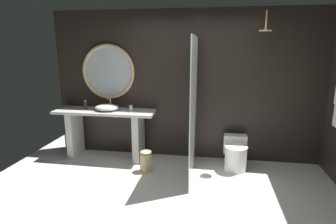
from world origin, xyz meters
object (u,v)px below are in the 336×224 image
Objects in this scene: vessel_sink at (107,107)px; waste_bin at (146,161)px; tumbler_cup at (131,108)px; rain_shower_head at (266,29)px; toilet at (235,154)px; round_wall_mirror at (108,72)px; soap_dispenser at (85,105)px.

waste_bin is (0.80, -0.45, -0.76)m from vessel_sink.
rain_shower_head is at bearing -1.87° from tumbler_cup.
toilet is 1.51× the size of waste_bin.
toilet is at bearing -166.63° from rain_shower_head.
round_wall_mirror is at bearing 140.23° from waste_bin.
tumbler_cup is at bearing 175.29° from toilet.
vessel_sink is at bearing 179.73° from rain_shower_head.
waste_bin is (0.39, -0.51, -0.75)m from tumbler_cup.
vessel_sink is 0.79× the size of toilet.
round_wall_mirror is at bearing 171.40° from toilet.
tumbler_cup is 0.28× the size of waste_bin.
round_wall_mirror is 2.64m from toilet.
tumbler_cup is at bearing 8.05° from vessel_sink.
soap_dispenser is at bearing 176.96° from toilet.
soap_dispenser is (-0.43, 0.05, 0.02)m from vessel_sink.
vessel_sink is 2.64× the size of soap_dispenser.
round_wall_mirror is (-0.46, 0.19, 0.61)m from tumbler_cup.
tumbler_cup is (0.41, 0.06, -0.01)m from vessel_sink.
rain_shower_head reaches higher than waste_bin.
soap_dispenser is 0.54× the size of rain_shower_head.
tumbler_cup reaches higher than waste_bin.
round_wall_mirror is at bearing 28.04° from soap_dispenser.
soap_dispenser is 3.26m from rain_shower_head.
round_wall_mirror is at bearing 100.63° from vessel_sink.
vessel_sink is at bearing -6.62° from soap_dispenser.
toilet is 1.48m from waste_bin.
toilet is at bearing -4.71° from tumbler_cup.
rain_shower_head is at bearing 13.37° from toilet.
tumbler_cup is 0.84m from soap_dispenser.
round_wall_mirror is (-0.05, 0.25, 0.60)m from vessel_sink.
rain_shower_head is at bearing -0.27° from vessel_sink.
vessel_sink is 1.19× the size of waste_bin.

